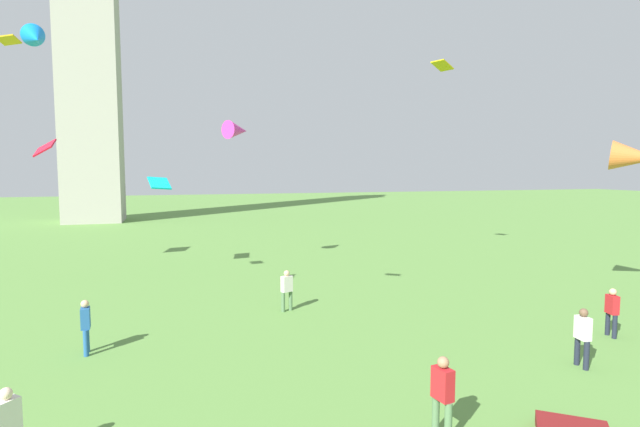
{
  "coord_description": "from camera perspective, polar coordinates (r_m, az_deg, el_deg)",
  "views": [
    {
      "loc": [
        -6.6,
        -0.83,
        5.88
      ],
      "look_at": [
        -0.81,
        18.38,
        4.09
      ],
      "focal_mm": 27.49,
      "sensor_mm": 36.0,
      "label": 1
    }
  ],
  "objects": [
    {
      "name": "person_5",
      "position": [
        20.65,
        -3.89,
        -8.65
      ],
      "size": [
        0.51,
        0.41,
        1.72
      ],
      "rotation": [
        0.0,
        0.0,
        0.39
      ],
      "color": "#51754C",
      "rests_on": "ground_plane"
    },
    {
      "name": "kite_flying_8",
      "position": [
        25.65,
        32.8,
        5.56
      ],
      "size": [
        2.3,
        2.37,
        1.51
      ],
      "rotation": [
        0.0,
        0.0,
        0.71
      ],
      "color": "orange"
    },
    {
      "name": "kite_flying_3",
      "position": [
        32.38,
        -29.37,
        6.69
      ],
      "size": [
        1.08,
        1.76,
        1.16
      ],
      "rotation": [
        0.0,
        0.0,
        1.6
      ],
      "color": "red"
    },
    {
      "name": "kite_flying_1",
      "position": [
        18.53,
        -30.24,
        17.28
      ],
      "size": [
        1.07,
        1.35,
        1.02
      ],
      "rotation": [
        0.0,
        0.0,
        0.35
      ],
      "color": "#0C79F0"
    },
    {
      "name": "kite_flying_7",
      "position": [
        23.12,
        -32.51,
        16.66
      ],
      "size": [
        0.71,
        0.96,
        0.26
      ],
      "rotation": [
        0.0,
        0.0,
        4.64
      ],
      "color": "gold"
    },
    {
      "name": "person_4",
      "position": [
        16.89,
        28.25,
        -12.26
      ],
      "size": [
        0.32,
        0.55,
        1.79
      ],
      "rotation": [
        0.0,
        0.0,
        1.46
      ],
      "color": "#1E2333",
      "rests_on": "ground_plane"
    },
    {
      "name": "kite_flying_2",
      "position": [
        32.77,
        14.05,
        16.37
      ],
      "size": [
        1.58,
        1.43,
        0.48
      ],
      "rotation": [
        0.0,
        0.0,
        3.66
      ],
      "color": "#BDA30C"
    },
    {
      "name": "person_0",
      "position": [
        11.68,
        14.07,
        -19.52
      ],
      "size": [
        0.36,
        0.56,
        1.84
      ],
      "rotation": [
        0.0,
        0.0,
        4.9
      ],
      "color": "#51754C",
      "rests_on": "ground_plane"
    },
    {
      "name": "person_3",
      "position": [
        11.97,
        -32.58,
        -19.98
      ],
      "size": [
        0.49,
        0.5,
        1.7
      ],
      "rotation": [
        0.0,
        0.0,
        3.95
      ],
      "color": "silver",
      "rests_on": "ground_plane"
    },
    {
      "name": "person_1",
      "position": [
        20.34,
        30.85,
        -9.57
      ],
      "size": [
        0.36,
        0.53,
        1.73
      ],
      "rotation": [
        0.0,
        0.0,
        1.33
      ],
      "color": "#1E2333",
      "rests_on": "ground_plane"
    },
    {
      "name": "kite_flying_6",
      "position": [
        29.34,
        -9.59,
        9.52
      ],
      "size": [
        1.84,
        1.75,
        1.07
      ],
      "rotation": [
        0.0,
        0.0,
        2.21
      ],
      "color": "#DB34A0"
    },
    {
      "name": "person_2",
      "position": [
        17.63,
        -25.62,
        -11.49
      ],
      "size": [
        0.3,
        0.55,
        1.76
      ],
      "rotation": [
        0.0,
        0.0,
        1.65
      ],
      "color": "#235693",
      "rests_on": "ground_plane"
    },
    {
      "name": "kite_flying_5",
      "position": [
        29.2,
        -18.21,
        3.39
      ],
      "size": [
        1.36,
        1.71,
        0.73
      ],
      "rotation": [
        0.0,
        0.0,
        1.76
      ],
      "color": "#09AFB8"
    }
  ]
}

